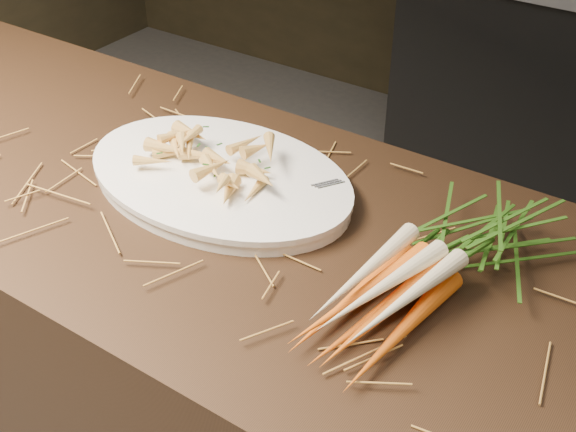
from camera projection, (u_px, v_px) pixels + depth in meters
The scene contains 6 objects.
main_counter at pixel (293, 415), 1.43m from camera, with size 2.40×0.70×0.90m, color black.
straw_bedding at pixel (294, 232), 1.16m from camera, with size 1.40×0.60×0.02m, color olive, non-canonical shape.
root_veg_bunch at pixel (438, 254), 1.06m from camera, with size 0.23×0.52×0.09m.
serving_platter at pixel (219, 180), 1.28m from camera, with size 0.51×0.34×0.03m, color white, non-canonical shape.
roasted_veg_heap at pixel (218, 160), 1.26m from camera, with size 0.25×0.18×0.06m, color #BD8443, non-canonical shape.
serving_fork at pixel (296, 213), 1.17m from camera, with size 0.02×0.19×0.00m, color silver.
Camera 1 is at (0.51, -0.47, 1.61)m, focal length 45.00 mm.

